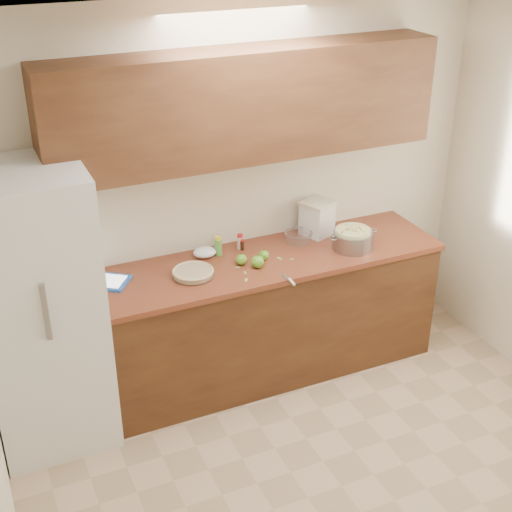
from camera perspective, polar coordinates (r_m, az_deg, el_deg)
name	(u,v)px	position (r m, az deg, el deg)	size (l,w,h in m)	color
room_shell	(380,320)	(3.52, 9.86, -5.06)	(3.60, 3.60, 3.60)	tan
counter_run	(256,318)	(5.06, -0.02, -4.94)	(2.64, 0.68, 0.92)	#503016
upper_cabinets	(246,105)	(4.58, -0.84, 11.99)	(2.60, 0.34, 0.70)	brown
fridge	(40,311)	(4.49, -16.90, -4.23)	(0.70, 0.70, 1.80)	silver
pie	(193,273)	(4.64, -5.05, -1.34)	(0.28, 0.28, 0.04)	silver
colander	(353,239)	(5.01, 7.74, 1.35)	(0.38, 0.28, 0.14)	gray
flour_canister	(317,218)	(5.16, 4.90, 3.07)	(0.27, 0.27, 0.25)	silver
tablet	(106,281)	(4.65, -11.90, -2.01)	(0.35, 0.34, 0.02)	#2559B3
paring_knife	(291,281)	(4.56, 2.80, -2.01)	(0.03, 0.18, 0.02)	gray
lemon_bottle	(218,246)	(4.87, -3.04, 0.80)	(0.05, 0.05, 0.14)	#4C8C38
cinnamon_shaker	(240,242)	(4.96, -1.28, 1.14)	(0.04, 0.04, 0.11)	beige
vanilla_bottle	(242,245)	(4.95, -1.10, 0.90)	(0.03, 0.03, 0.08)	black
mixing_bowl	(298,236)	(5.08, 3.42, 1.60)	(0.20, 0.20, 0.08)	silver
paper_towel	(205,252)	(4.87, -4.13, 0.31)	(0.16, 0.13, 0.07)	white
apple_left	(241,259)	(4.76, -1.18, -0.28)	(0.08, 0.08, 0.09)	#599C22
apple_center	(264,255)	(4.82, 0.63, 0.07)	(0.07, 0.07, 0.08)	#599C22
apple_front	(258,262)	(4.72, 0.13, -0.46)	(0.09, 0.09, 0.10)	#599C22
peel_a	(238,267)	(4.73, -1.47, -0.92)	(0.03, 0.01, 0.00)	#90BC5B
peel_b	(246,280)	(4.58, -0.80, -1.94)	(0.04, 0.02, 0.00)	#90BC5B
peel_c	(280,258)	(4.85, 1.89, -0.20)	(0.04, 0.02, 0.00)	#90BC5B
peel_d	(245,273)	(4.67, -0.87, -1.35)	(0.04, 0.01, 0.00)	#90BC5B
peel_e	(292,259)	(4.84, 2.87, -0.25)	(0.03, 0.01, 0.00)	#90BC5B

